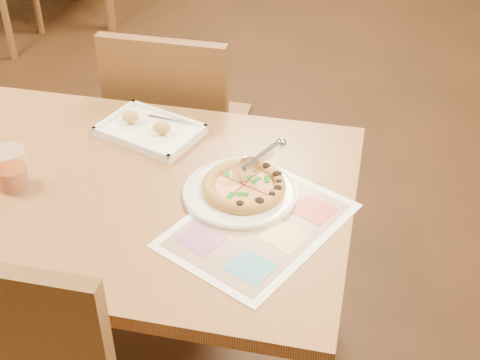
% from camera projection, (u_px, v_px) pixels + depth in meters
% --- Properties ---
extents(dining_table, '(1.30, 0.85, 0.72)m').
position_uv_depth(dining_table, '(109.00, 209.00, 1.81)').
color(dining_table, '#9B6B3E').
rests_on(dining_table, ground).
extents(chair_far, '(0.42, 0.42, 0.47)m').
position_uv_depth(chair_far, '(175.00, 117.00, 2.32)').
color(chair_far, brown).
rests_on(chair_far, ground).
extents(plate, '(0.33, 0.33, 0.02)m').
position_uv_depth(plate, '(240.00, 193.00, 1.72)').
color(plate, white).
rests_on(plate, dining_table).
extents(pizza, '(0.22, 0.22, 0.03)m').
position_uv_depth(pizza, '(244.00, 186.00, 1.71)').
color(pizza, '#C58B43').
rests_on(pizza, plate).
extents(pizza_cutter, '(0.12, 0.12, 0.09)m').
position_uv_depth(pizza_cutter, '(257.00, 161.00, 1.70)').
color(pizza_cutter, silver).
rests_on(pizza_cutter, pizza).
extents(appetizer_tray, '(0.33, 0.27, 0.05)m').
position_uv_depth(appetizer_tray, '(150.00, 131.00, 1.95)').
color(appetizer_tray, white).
rests_on(appetizer_tray, dining_table).
extents(glass_tumbler, '(0.09, 0.09, 0.11)m').
position_uv_depth(glass_tumbler, '(11.00, 171.00, 1.73)').
color(glass_tumbler, '#892F0A').
rests_on(glass_tumbler, dining_table).
extents(menu, '(0.49, 0.55, 0.00)m').
position_uv_depth(menu, '(258.00, 225.00, 1.63)').
color(menu, white).
rests_on(menu, dining_table).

